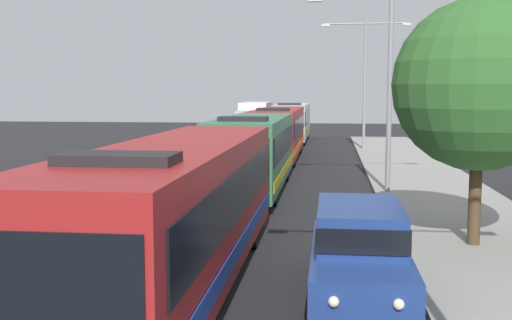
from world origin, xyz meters
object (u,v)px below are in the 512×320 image
(bus_lead, at_px, (180,208))
(bus_fourth_in_line, at_px, (292,121))
(bus_second_in_line, at_px, (254,150))
(white_suv, at_px, (359,249))
(box_truck_oncoming, at_px, (255,119))
(streetlamp_far, at_px, (365,71))
(streetlamp_mid, at_px, (390,68))
(roadside_tree, at_px, (479,85))
(bus_middle, at_px, (279,131))

(bus_lead, distance_m, bus_fourth_in_line, 38.06)
(bus_fourth_in_line, bearing_deg, bus_second_in_line, -90.00)
(bus_lead, distance_m, white_suv, 3.78)
(box_truck_oncoming, relative_size, streetlamp_far, 0.90)
(bus_second_in_line, height_order, streetlamp_mid, streetlamp_mid)
(bus_fourth_in_line, bearing_deg, box_truck_oncoming, 145.99)
(bus_second_in_line, distance_m, white_suv, 13.67)
(streetlamp_mid, bearing_deg, box_truck_oncoming, 107.33)
(bus_lead, relative_size, bus_second_in_line, 1.16)
(bus_lead, distance_m, roadside_tree, 8.30)
(bus_lead, height_order, bus_middle, same)
(bus_lead, height_order, bus_fourth_in_line, same)
(roadside_tree, bearing_deg, bus_fourth_in_line, 101.34)
(bus_lead, xyz_separation_m, bus_second_in_line, (-0.00, 12.74, -0.00))
(white_suv, distance_m, box_truck_oncoming, 41.29)
(bus_lead, distance_m, box_truck_oncoming, 40.42)
(bus_lead, bearing_deg, bus_fourth_in_line, 90.00)
(streetlamp_far, bearing_deg, bus_fourth_in_line, 126.40)
(bus_lead, xyz_separation_m, white_suv, (3.70, -0.40, -0.66))
(bus_middle, distance_m, streetlamp_mid, 13.96)
(white_suv, height_order, box_truck_oncoming, box_truck_oncoming)
(bus_lead, xyz_separation_m, bus_middle, (-0.00, 24.85, -0.00))
(bus_middle, bearing_deg, white_suv, -81.67)
(box_truck_oncoming, bearing_deg, bus_second_in_line, -83.16)
(roadside_tree, bearing_deg, streetlamp_mid, 99.67)
(box_truck_oncoming, relative_size, roadside_tree, 1.23)
(bus_lead, bearing_deg, streetlamp_far, 80.04)
(white_suv, distance_m, streetlamp_far, 31.50)
(bus_middle, distance_m, streetlamp_far, 8.83)
(white_suv, distance_m, streetlamp_mid, 13.52)
(bus_fourth_in_line, bearing_deg, streetlamp_far, -53.60)
(streetlamp_mid, xyz_separation_m, roadside_tree, (1.45, -8.49, -0.73))
(bus_second_in_line, xyz_separation_m, bus_middle, (0.00, 12.10, 0.00))
(streetlamp_far, bearing_deg, bus_second_in_line, -106.70)
(bus_second_in_line, height_order, box_truck_oncoming, bus_second_in_line)
(bus_fourth_in_line, bearing_deg, bus_lead, -90.00)
(bus_fourth_in_line, bearing_deg, white_suv, -84.51)
(bus_middle, relative_size, roadside_tree, 1.95)
(box_truck_oncoming, distance_m, streetlamp_mid, 29.38)
(bus_middle, bearing_deg, streetlamp_mid, -66.54)
(bus_fourth_in_line, distance_m, streetlamp_far, 9.84)
(bus_second_in_line, xyz_separation_m, white_suv, (3.70, -13.15, -0.66))
(streetlamp_far, bearing_deg, streetlamp_mid, -90.00)
(bus_middle, bearing_deg, bus_fourth_in_line, 90.00)
(bus_second_in_line, distance_m, roadside_tree, 11.46)
(box_truck_oncoming, xyz_separation_m, roadside_tree, (10.15, -36.36, 2.56))
(white_suv, xyz_separation_m, roadside_tree, (3.15, 4.32, 3.24))
(bus_second_in_line, relative_size, streetlamp_mid, 1.37)
(box_truck_oncoming, distance_m, roadside_tree, 37.84)
(bus_lead, bearing_deg, white_suv, -6.23)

